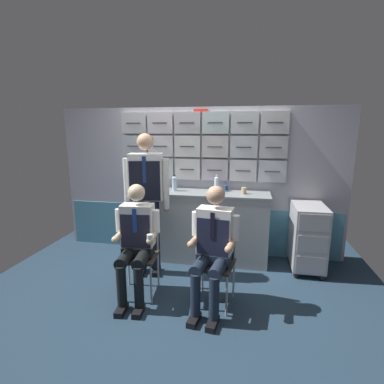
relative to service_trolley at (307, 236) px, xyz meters
The scene contains 13 objects.
ground 1.88m from the service_trolley, 146.41° to the right, with size 4.80×4.80×0.04m, color #213547.
galley_bulkhead 1.68m from the service_trolley, 166.50° to the left, with size 4.20×0.14×2.15m.
galley_counter 1.32m from the service_trolley, behind, with size 1.65×0.53×0.99m.
service_trolley is the anchor object (origin of this frame).
folding_chair_left 2.17m from the service_trolley, 155.76° to the right, with size 0.43×0.44×0.86m.
crew_member_left 2.24m from the service_trolley, 151.81° to the right, with size 0.49×0.62×1.27m.
folding_chair_right 1.44m from the service_trolley, 140.11° to the right, with size 0.45×0.46×0.86m.
crew_member_right 1.58m from the service_trolley, 136.19° to the right, with size 0.51×0.65×1.29m.
crew_member_standing 2.17m from the service_trolley, 166.78° to the right, with size 0.55×0.32×1.79m.
water_bottle_blue_cap 1.38m from the service_trolley, behind, with size 0.06×0.06×0.23m.
water_bottle_tall 1.92m from the service_trolley, behind, with size 0.07×0.07×0.23m.
coffee_cup_spare 1.02m from the service_trolley, behind, with size 0.07×0.07×0.09m.
espresso_cup_small 1.25m from the service_trolley, 167.52° to the left, with size 0.06×0.06×0.07m.
Camera 1 is at (0.70, -2.86, 1.84)m, focal length 27.45 mm.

